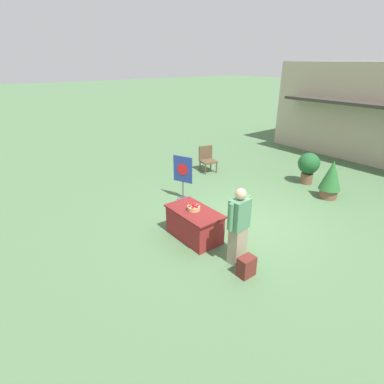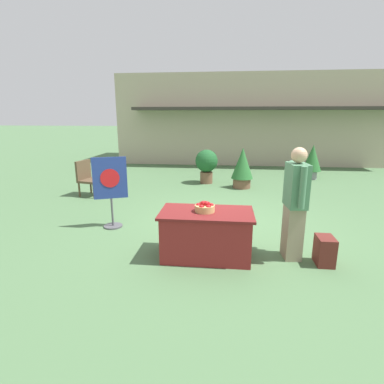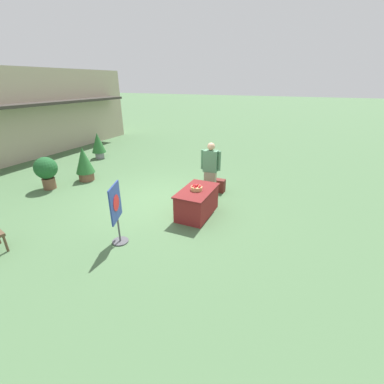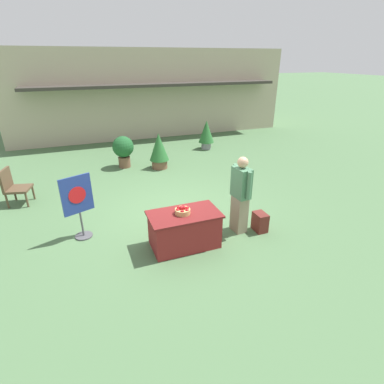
% 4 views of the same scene
% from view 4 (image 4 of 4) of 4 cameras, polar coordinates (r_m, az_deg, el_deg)
% --- Properties ---
extents(ground_plane, '(120.00, 120.00, 0.00)m').
position_cam_4_polar(ground_plane, '(7.29, -3.10, -4.35)').
color(ground_plane, '#4C7047').
extents(storefront_building, '(12.89, 4.89, 3.88)m').
position_cam_4_polar(storefront_building, '(16.17, -8.59, 18.52)').
color(storefront_building, '#B7A88E').
rests_on(storefront_building, ground_plane).
extents(display_table, '(1.39, 0.79, 0.72)m').
position_cam_4_polar(display_table, '(5.99, -1.46, -7.13)').
color(display_table, maroon).
rests_on(display_table, ground_plane).
extents(apple_basket, '(0.30, 0.30, 0.16)m').
position_cam_4_polar(apple_basket, '(5.78, -1.80, -3.54)').
color(apple_basket, tan).
rests_on(apple_basket, display_table).
extents(person_visitor, '(0.30, 0.61, 1.69)m').
position_cam_4_polar(person_visitor, '(6.34, 9.22, -0.52)').
color(person_visitor, gray).
rests_on(person_visitor, ground_plane).
extents(backpack, '(0.24, 0.34, 0.42)m').
position_cam_4_polar(backpack, '(6.72, 12.82, -5.58)').
color(backpack, maroon).
rests_on(backpack, ground_plane).
extents(poster_board, '(0.60, 0.36, 1.37)m').
position_cam_4_polar(poster_board, '(6.50, -20.81, -2.19)').
color(poster_board, '#4C4C51').
rests_on(poster_board, ground_plane).
extents(patio_chair, '(0.67, 0.67, 0.95)m').
position_cam_4_polar(patio_chair, '(8.86, -30.90, 1.08)').
color(patio_chair, brown).
rests_on(patio_chair, ground_plane).
extents(potted_plant_far_right, '(0.65, 0.65, 1.21)m').
position_cam_4_polar(potted_plant_far_right, '(10.24, -6.31, 7.99)').
color(potted_plant_far_right, brown).
rests_on(potted_plant_far_right, ground_plane).
extents(potted_plant_near_right, '(0.72, 0.72, 1.08)m').
position_cam_4_polar(potted_plant_near_right, '(10.54, -12.96, 8.02)').
color(potted_plant_near_right, brown).
rests_on(potted_plant_near_right, ground_plane).
extents(potted_plant_far_left, '(0.62, 0.62, 1.17)m').
position_cam_4_polar(potted_plant_far_left, '(12.49, 2.76, 11.15)').
color(potted_plant_far_left, gray).
rests_on(potted_plant_far_left, ground_plane).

